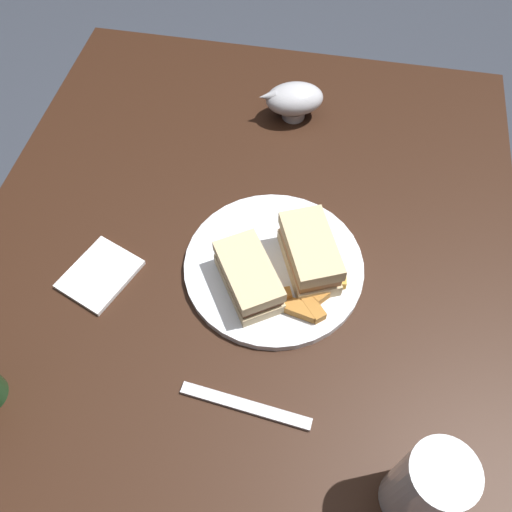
% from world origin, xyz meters
% --- Properties ---
extents(ground_plane, '(6.00, 6.00, 0.00)m').
position_xyz_m(ground_plane, '(0.00, 0.00, 0.00)').
color(ground_plane, '#333842').
extents(dining_table, '(1.10, 0.88, 0.78)m').
position_xyz_m(dining_table, '(0.00, 0.00, 0.39)').
color(dining_table, black).
rests_on(dining_table, ground).
extents(plate, '(0.28, 0.28, 0.01)m').
position_xyz_m(plate, '(0.00, 0.06, 0.79)').
color(plate, white).
rests_on(plate, dining_table).
extents(sandwich_half_left, '(0.14, 0.12, 0.05)m').
position_xyz_m(sandwich_half_left, '(0.05, 0.03, 0.82)').
color(sandwich_half_left, '#CCB284').
rests_on(sandwich_half_left, plate).
extents(sandwich_half_right, '(0.14, 0.11, 0.07)m').
position_xyz_m(sandwich_half_right, '(-0.01, 0.11, 0.82)').
color(sandwich_half_right, '#CCB284').
rests_on(sandwich_half_right, plate).
extents(potato_wedge_front, '(0.04, 0.04, 0.02)m').
position_xyz_m(potato_wedge_front, '(0.04, 0.13, 0.80)').
color(potato_wedge_front, '#AD702D').
rests_on(potato_wedge_front, plate).
extents(potato_wedge_middle, '(0.02, 0.05, 0.01)m').
position_xyz_m(potato_wedge_middle, '(0.02, 0.14, 0.80)').
color(potato_wedge_middle, gold).
rests_on(potato_wedge_middle, plate).
extents(potato_wedge_back, '(0.03, 0.05, 0.02)m').
position_xyz_m(potato_wedge_back, '(0.07, 0.11, 0.80)').
color(potato_wedge_back, '#AD702D').
rests_on(potato_wedge_back, plate).
extents(potato_wedge_left_edge, '(0.03, 0.04, 0.02)m').
position_xyz_m(potato_wedge_left_edge, '(0.06, 0.07, 0.80)').
color(potato_wedge_left_edge, '#AD702D').
rests_on(potato_wedge_left_edge, plate).
extents(potato_wedge_right_edge, '(0.05, 0.04, 0.02)m').
position_xyz_m(potato_wedge_right_edge, '(0.07, 0.12, 0.80)').
color(potato_wedge_right_edge, '#AD702D').
rests_on(potato_wedge_right_edge, plate).
extents(pint_glass, '(0.07, 0.07, 0.16)m').
position_xyz_m(pint_glass, '(0.30, 0.27, 0.85)').
color(pint_glass, white).
rests_on(pint_glass, dining_table).
extents(gravy_boat, '(0.10, 0.13, 0.07)m').
position_xyz_m(gravy_boat, '(-0.35, 0.03, 0.82)').
color(gravy_boat, '#B7B7BC').
rests_on(gravy_boat, dining_table).
extents(napkin, '(0.14, 0.12, 0.01)m').
position_xyz_m(napkin, '(0.06, -0.21, 0.78)').
color(napkin, white).
rests_on(napkin, dining_table).
extents(fork, '(0.03, 0.18, 0.01)m').
position_xyz_m(fork, '(0.22, 0.06, 0.78)').
color(fork, silver).
rests_on(fork, dining_table).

